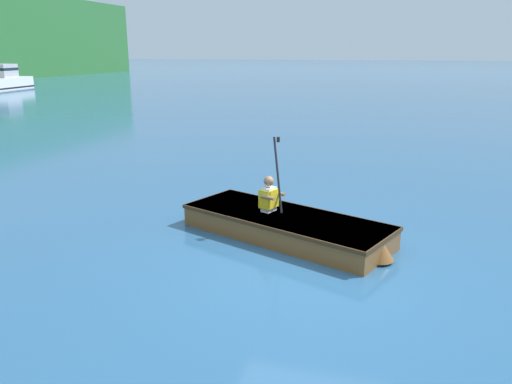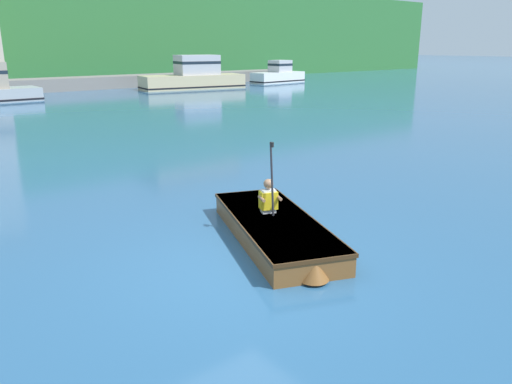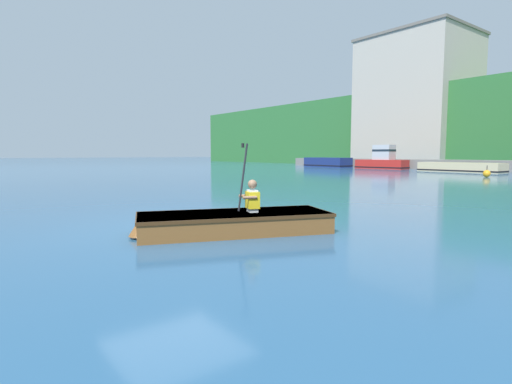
{
  "view_description": "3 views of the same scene",
  "coord_description": "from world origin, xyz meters",
  "px_view_note": "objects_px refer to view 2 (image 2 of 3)",
  "views": [
    {
      "loc": [
        -6.29,
        -1.06,
        2.95
      ],
      "look_at": [
        1.22,
        1.11,
        0.72
      ],
      "focal_mm": 35.0,
      "sensor_mm": 36.0,
      "label": 1
    },
    {
      "loc": [
        -3.96,
        -5.31,
        3.15
      ],
      "look_at": [
        1.22,
        1.11,
        0.72
      ],
      "focal_mm": 35.0,
      "sensor_mm": 36.0,
      "label": 2
    },
    {
      "loc": [
        7.18,
        -3.48,
        1.44
      ],
      "look_at": [
        1.22,
        1.11,
        0.72
      ],
      "focal_mm": 28.0,
      "sensor_mm": 36.0,
      "label": 3
    }
  ],
  "objects_px": {
    "moored_boat_dock_center_near": "(194,77)",
    "person_paddler": "(269,197)",
    "moored_boat_dock_east_inner": "(278,75)",
    "rowboat_foreground": "(276,229)"
  },
  "relations": [
    {
      "from": "person_paddler",
      "to": "moored_boat_dock_east_inner",
      "type": "bearing_deg",
      "value": 48.35
    },
    {
      "from": "moored_boat_dock_center_near",
      "to": "rowboat_foreground",
      "type": "relative_size",
      "value": 2.2
    },
    {
      "from": "moored_boat_dock_east_inner",
      "to": "moored_boat_dock_center_near",
      "type": "bearing_deg",
      "value": -175.2
    },
    {
      "from": "rowboat_foreground",
      "to": "person_paddler",
      "type": "distance_m",
      "value": 0.58
    },
    {
      "from": "moored_boat_dock_center_near",
      "to": "person_paddler",
      "type": "bearing_deg",
      "value": -119.76
    },
    {
      "from": "moored_boat_dock_center_near",
      "to": "person_paddler",
      "type": "distance_m",
      "value": 30.83
    },
    {
      "from": "moored_boat_dock_center_near",
      "to": "moored_boat_dock_east_inner",
      "type": "distance_m",
      "value": 9.22
    },
    {
      "from": "moored_boat_dock_east_inner",
      "to": "rowboat_foreground",
      "type": "xyz_separation_m",
      "value": [
        -24.63,
        -27.89,
        -0.45
      ]
    },
    {
      "from": "moored_boat_dock_east_inner",
      "to": "rowboat_foreground",
      "type": "bearing_deg",
      "value": -131.45
    },
    {
      "from": "moored_boat_dock_center_near",
      "to": "person_paddler",
      "type": "height_order",
      "value": "moored_boat_dock_center_near"
    }
  ]
}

